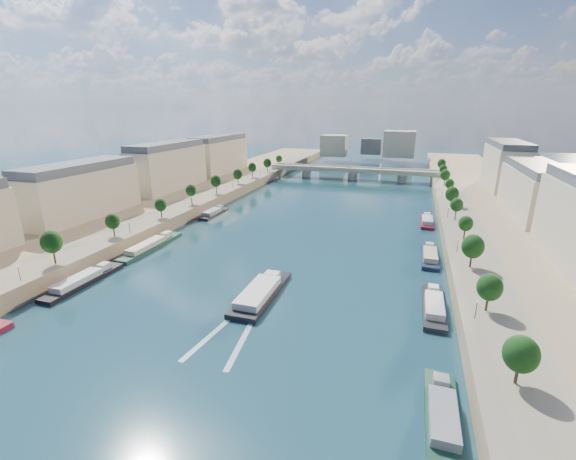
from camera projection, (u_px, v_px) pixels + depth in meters
The scene contains 17 objects.
ground at pixel (301, 236), 145.20m from camera, with size 700.00×700.00×0.00m, color #0B3234.
quay_left at pixel (141, 214), 165.51m from camera, with size 44.00×520.00×5.00m, color #9E8460.
quay_right at pixel (517, 250), 123.37m from camera, with size 44.00×520.00×5.00m, color #9E8460.
pave_left at pixel (170, 211), 160.34m from camera, with size 14.00×520.00×0.10m, color gray.
pave_right at pixel (467, 238), 126.98m from camera, with size 14.00×520.00×0.10m, color gray.
trees_left at pixel (176, 197), 159.92m from camera, with size 4.80×268.80×8.26m.
trees_right at pixel (460, 214), 134.98m from camera, with size 4.80×268.80×8.26m.
lamps_left at pixel (164, 211), 149.13m from camera, with size 0.36×200.36×4.28m.
lamps_right at pixel (452, 225), 132.00m from camera, with size 0.36×200.36×4.28m.
buildings_left at pixel (130, 176), 175.94m from camera, with size 16.00×226.00×23.20m.
buildings_right at pixel (561, 203), 126.19m from camera, with size 16.00×226.00×23.20m.
skyline at pixel (374, 145), 338.78m from camera, with size 79.00×42.00×22.00m.
bridge at pixel (353, 172), 257.03m from camera, with size 112.00×12.00×8.15m.
tour_barge at pixel (261, 293), 98.30m from camera, with size 7.78×26.83×3.71m.
wake at pixel (232, 330), 83.53m from camera, with size 10.76×25.96×0.04m.
moored_barges_left at pixel (91, 277), 107.75m from camera, with size 5.00×156.19×3.60m.
moored_barges_right at pixel (434, 309), 90.76m from camera, with size 5.00×166.07×3.60m.
Camera 1 is at (37.50, -32.53, 46.28)m, focal length 24.00 mm.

